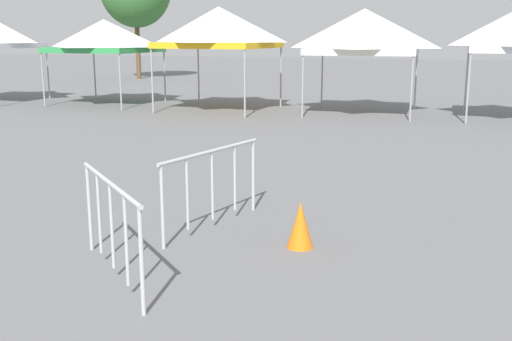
{
  "coord_description": "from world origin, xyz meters",
  "views": [
    {
      "loc": [
        1.33,
        0.13,
        2.54
      ],
      "look_at": [
        -0.54,
        5.35,
        1.3
      ],
      "focal_mm": 42.51,
      "sensor_mm": 36.0,
      "label": 1
    }
  ],
  "objects_px": {
    "crowd_barrier_mid_lot": "(212,173)",
    "crowd_barrier_near_person": "(111,210)",
    "canopy_tent_far_left": "(104,36)",
    "canopy_tent_behind_center": "(219,27)",
    "canopy_tent_far_right": "(364,32)",
    "traffic_cone_near_barrier": "(300,225)"
  },
  "relations": [
    {
      "from": "canopy_tent_behind_center",
      "to": "canopy_tent_far_right",
      "type": "xyz_separation_m",
      "value": [
        4.84,
        0.71,
        -0.14
      ]
    },
    {
      "from": "canopy_tent_far_right",
      "to": "traffic_cone_near_barrier",
      "type": "relative_size",
      "value": 6.34
    },
    {
      "from": "traffic_cone_near_barrier",
      "to": "crowd_barrier_mid_lot",
      "type": "bearing_deg",
      "value": 164.7
    },
    {
      "from": "canopy_tent_behind_center",
      "to": "canopy_tent_far_right",
      "type": "distance_m",
      "value": 4.89
    },
    {
      "from": "canopy_tent_far_right",
      "to": "crowd_barrier_mid_lot",
      "type": "height_order",
      "value": "canopy_tent_far_right"
    },
    {
      "from": "canopy_tent_far_right",
      "to": "crowd_barrier_mid_lot",
      "type": "bearing_deg",
      "value": -88.69
    },
    {
      "from": "crowd_barrier_mid_lot",
      "to": "canopy_tent_far_right",
      "type": "bearing_deg",
      "value": 91.31
    },
    {
      "from": "canopy_tent_far_left",
      "to": "canopy_tent_behind_center",
      "type": "relative_size",
      "value": 0.93
    },
    {
      "from": "canopy_tent_far_left",
      "to": "canopy_tent_behind_center",
      "type": "bearing_deg",
      "value": -4.62
    },
    {
      "from": "crowd_barrier_mid_lot",
      "to": "traffic_cone_near_barrier",
      "type": "bearing_deg",
      "value": -15.3
    },
    {
      "from": "canopy_tent_behind_center",
      "to": "crowd_barrier_near_person",
      "type": "xyz_separation_m",
      "value": [
        4.85,
        -14.27,
        -2.06
      ]
    },
    {
      "from": "crowd_barrier_near_person",
      "to": "crowd_barrier_mid_lot",
      "type": "distance_m",
      "value": 1.99
    },
    {
      "from": "canopy_tent_far_right",
      "to": "crowd_barrier_near_person",
      "type": "xyz_separation_m",
      "value": [
        0.01,
        -14.98,
        -1.91
      ]
    },
    {
      "from": "crowd_barrier_mid_lot",
      "to": "traffic_cone_near_barrier",
      "type": "relative_size",
      "value": 3.56
    },
    {
      "from": "traffic_cone_near_barrier",
      "to": "canopy_tent_behind_center",
      "type": "bearing_deg",
      "value": 117.01
    },
    {
      "from": "canopy_tent_far_left",
      "to": "crowd_barrier_mid_lot",
      "type": "xyz_separation_m",
      "value": [
        9.95,
        -12.69,
        -1.77
      ]
    },
    {
      "from": "crowd_barrier_mid_lot",
      "to": "crowd_barrier_near_person",
      "type": "bearing_deg",
      "value": -98.33
    },
    {
      "from": "canopy_tent_behind_center",
      "to": "crowd_barrier_mid_lot",
      "type": "height_order",
      "value": "canopy_tent_behind_center"
    },
    {
      "from": "canopy_tent_far_left",
      "to": "canopy_tent_behind_center",
      "type": "height_order",
      "value": "canopy_tent_behind_center"
    },
    {
      "from": "canopy_tent_behind_center",
      "to": "traffic_cone_near_barrier",
      "type": "bearing_deg",
      "value": -62.99
    },
    {
      "from": "crowd_barrier_near_person",
      "to": "traffic_cone_near_barrier",
      "type": "relative_size",
      "value": 2.76
    },
    {
      "from": "crowd_barrier_near_person",
      "to": "traffic_cone_near_barrier",
      "type": "height_order",
      "value": "crowd_barrier_near_person"
    }
  ]
}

